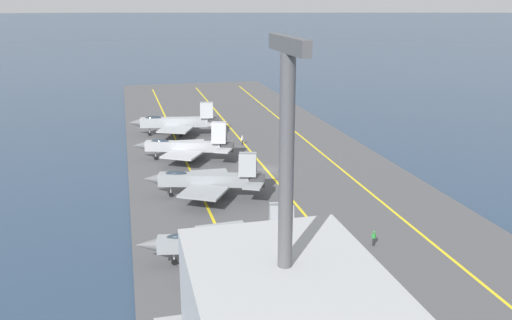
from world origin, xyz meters
TOP-DOWN VIEW (x-y plane):
  - ground_plane at (0.00, 0.00)m, footprint 2000.00×2000.00m
  - carrier_deck at (0.00, 0.00)m, footprint 183.85×41.90m
  - deck_stripe_foul_line at (0.00, -11.52)m, footprint 165.44×3.59m
  - deck_stripe_centerline at (0.00, 0.00)m, footprint 165.46×0.36m
  - deck_stripe_edge_line at (0.00, 11.52)m, footprint 165.45×2.85m
  - parked_jet_nearest at (-29.08, 11.80)m, footprint 12.79×16.88m
  - parked_jet_second at (-9.95, 10.76)m, footprint 12.57×16.34m
  - parked_jet_third at (7.86, 11.48)m, footprint 12.33×16.68m
  - parked_jet_fourth at (25.30, 11.37)m, footprint 13.77×17.54m
  - crew_white_vest at (15.54, 0.45)m, footprint 0.45×0.45m
  - crew_green_vest at (-28.85, -4.40)m, footprint 0.46×0.43m

SIDE VIEW (x-z plane):
  - ground_plane at x=0.00m, z-range 0.00..0.00m
  - carrier_deck at x=0.00m, z-range 0.00..0.40m
  - deck_stripe_foul_line at x=0.00m, z-range 0.40..0.41m
  - deck_stripe_centerline at x=0.00m, z-range 0.40..0.41m
  - deck_stripe_edge_line at x=0.00m, z-range 0.40..0.41m
  - crew_white_vest at x=15.54m, z-range 0.48..2.17m
  - crew_green_vest at x=-28.85m, z-range 0.49..2.21m
  - parked_jet_nearest at x=-29.08m, z-range -0.47..5.81m
  - parked_jet_third at x=7.86m, z-range -0.43..6.13m
  - parked_jet_second at x=-9.95m, z-range -0.25..6.00m
  - parked_jet_fourth at x=25.30m, z-range -0.19..6.23m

